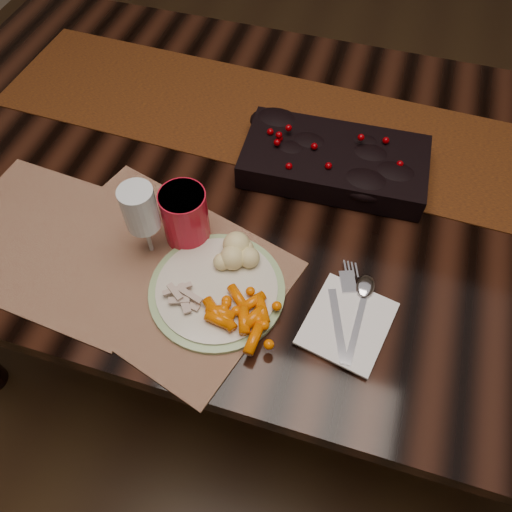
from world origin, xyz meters
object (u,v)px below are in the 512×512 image
(placemat_main, at_px, (157,270))
(turkey_shreds, at_px, (180,296))
(dining_table, at_px, (287,273))
(dinner_plate, at_px, (217,289))
(baby_carrots, at_px, (235,313))
(wine_glass, at_px, (144,223))
(napkin, at_px, (347,323))
(centerpiece, at_px, (335,158))
(red_cup, at_px, (185,216))
(mashed_potatoes, at_px, (238,251))

(placemat_main, distance_m, turkey_shreds, 0.09)
(dining_table, xyz_separation_m, dinner_plate, (-0.06, -0.31, 0.39))
(baby_carrots, bearing_deg, wine_glass, 154.68)
(turkey_shreds, xyz_separation_m, napkin, (0.28, 0.04, -0.02))
(centerpiece, height_order, red_cup, red_cup)
(dinner_plate, height_order, turkey_shreds, turkey_shreds)
(dinner_plate, xyz_separation_m, turkey_shreds, (-0.05, -0.04, 0.02))
(wine_glass, bearing_deg, turkey_shreds, -43.35)
(dining_table, bearing_deg, mashed_potatoes, -100.71)
(dinner_plate, relative_size, mashed_potatoes, 2.73)
(dining_table, relative_size, baby_carrots, 17.33)
(napkin, xyz_separation_m, wine_glass, (-0.38, 0.04, 0.08))
(dining_table, height_order, turkey_shreds, turkey_shreds)
(napkin, bearing_deg, red_cup, 175.09)
(placemat_main, bearing_deg, mashed_potatoes, 38.72)
(dining_table, bearing_deg, turkey_shreds, -108.17)
(dining_table, relative_size, napkin, 11.86)
(turkey_shreds, relative_size, napkin, 0.48)
(dining_table, height_order, wine_glass, wine_glass)
(dinner_plate, distance_m, turkey_shreds, 0.07)
(turkey_shreds, distance_m, napkin, 0.29)
(dining_table, xyz_separation_m, turkey_shreds, (-0.11, -0.35, 0.40))
(dining_table, distance_m, turkey_shreds, 0.55)
(dining_table, xyz_separation_m, mashed_potatoes, (-0.05, -0.24, 0.42))
(dining_table, bearing_deg, wine_glass, -128.80)
(baby_carrots, height_order, red_cup, red_cup)
(centerpiece, height_order, dinner_plate, centerpiece)
(turkey_shreds, bearing_deg, napkin, 9.06)
(placemat_main, distance_m, wine_glass, 0.09)
(placemat_main, bearing_deg, baby_carrots, -1.44)
(placemat_main, height_order, turkey_shreds, turkey_shreds)
(dinner_plate, xyz_separation_m, wine_glass, (-0.15, 0.05, 0.07))
(dining_table, relative_size, placemat_main, 4.06)
(dining_table, height_order, dinner_plate, dinner_plate)
(dining_table, bearing_deg, dinner_plate, -101.61)
(mashed_potatoes, distance_m, red_cup, 0.12)
(turkey_shreds, bearing_deg, placemat_main, 142.50)
(baby_carrots, relative_size, mashed_potatoes, 1.19)
(turkey_shreds, bearing_deg, baby_carrots, -1.54)
(placemat_main, relative_size, napkin, 2.92)
(dinner_plate, distance_m, wine_glass, 0.17)
(baby_carrots, bearing_deg, centerpiece, 77.79)
(red_cup, bearing_deg, centerpiece, 47.43)
(wine_glass, bearing_deg, dinner_plate, -18.75)
(dinner_plate, bearing_deg, centerpiece, 68.92)
(centerpiece, xyz_separation_m, red_cup, (-0.22, -0.24, 0.02))
(dining_table, relative_size, centerpiece, 4.90)
(centerpiece, distance_m, red_cup, 0.33)
(centerpiece, bearing_deg, placemat_main, -127.18)
(dining_table, height_order, centerpiece, centerpiece)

